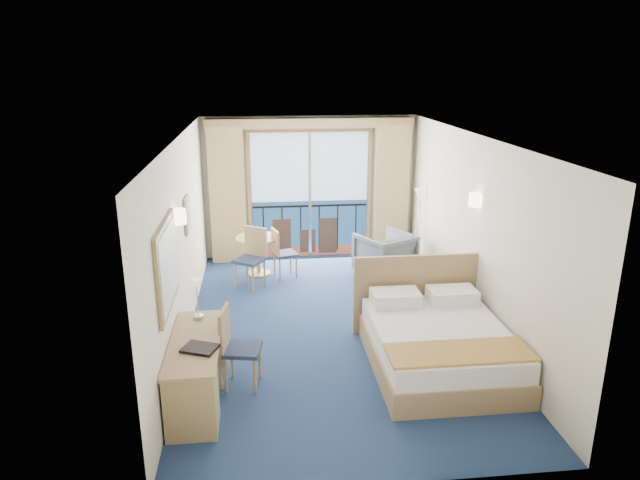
{
  "coord_description": "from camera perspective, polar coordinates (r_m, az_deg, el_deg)",
  "views": [
    {
      "loc": [
        -0.98,
        -7.39,
        3.61
      ],
      "look_at": [
        -0.14,
        0.2,
        1.25
      ],
      "focal_mm": 32.0,
      "sensor_mm": 36.0,
      "label": 1
    }
  ],
  "objects": [
    {
      "name": "round_table",
      "position": [
        10.14,
        -6.23,
        -0.6
      ],
      "size": [
        0.77,
        0.77,
        0.69
      ],
      "color": "#9F8056",
      "rests_on": "ground"
    },
    {
      "name": "pelmet",
      "position": [
        10.58,
        -1.0,
        11.62
      ],
      "size": [
        3.8,
        0.25,
        0.18
      ],
      "primitive_type": "cube",
      "color": "#9F8056",
      "rests_on": "room_walls"
    },
    {
      "name": "bed",
      "position": [
        7.31,
        11.64,
        -9.97
      ],
      "size": [
        1.78,
        2.12,
        1.12
      ],
      "color": "#9F8056",
      "rests_on": "ground"
    },
    {
      "name": "room_walls",
      "position": [
        7.67,
        1.2,
        3.39
      ],
      "size": [
        4.04,
        6.54,
        2.72
      ],
      "color": "silver",
      "rests_on": "ground"
    },
    {
      "name": "wall_print",
      "position": [
        8.15,
        -13.12,
        2.48
      ],
      "size": [
        0.04,
        0.42,
        0.52
      ],
      "color": "#9F8056",
      "rests_on": "room_walls"
    },
    {
      "name": "balcony_door",
      "position": [
        10.93,
        -1.06,
        4.15
      ],
      "size": [
        2.36,
        0.03,
        2.52
      ],
      "color": "navy",
      "rests_on": "room_walls"
    },
    {
      "name": "sconce_left",
      "position": [
        7.08,
        -13.93,
        2.3
      ],
      "size": [
        0.18,
        0.18,
        0.18
      ],
      "primitive_type": "cylinder",
      "color": "#FFEAB2",
      "rests_on": "room_walls"
    },
    {
      "name": "desk_lamp",
      "position": [
        6.8,
        -12.23,
        -4.95
      ],
      "size": [
        0.13,
        0.13,
        0.47
      ],
      "color": "silver",
      "rests_on": "desk"
    },
    {
      "name": "curtain_left",
      "position": [
        10.73,
        -9.25,
        4.41
      ],
      "size": [
        0.65,
        0.22,
        2.55
      ],
      "primitive_type": "cube",
      "color": "tan",
      "rests_on": "room_walls"
    },
    {
      "name": "table_chair_a",
      "position": [
        9.98,
        -3.93,
        -1.03
      ],
      "size": [
        0.47,
        0.47,
        0.88
      ],
      "rotation": [
        0.0,
        0.0,
        1.85
      ],
      "color": "#212D4E",
      "rests_on": "ground"
    },
    {
      "name": "folder",
      "position": [
        6.21,
        -11.93,
        -10.55
      ],
      "size": [
        0.42,
        0.38,
        0.03
      ],
      "primitive_type": "cube",
      "rotation": [
        0.0,
        0.0,
        -0.4
      ],
      "color": "black",
      "rests_on": "desk"
    },
    {
      "name": "floor_lamp",
      "position": [
        10.4,
        9.85,
        3.12
      ],
      "size": [
        0.21,
        0.21,
        1.48
      ],
      "color": "silver",
      "rests_on": "ground"
    },
    {
      "name": "table_chair_b",
      "position": [
        9.59,
        -6.79,
        -1.39
      ],
      "size": [
        0.61,
        0.61,
        1.01
      ],
      "rotation": [
        0.0,
        0.0,
        -0.59
      ],
      "color": "#212D4E",
      "rests_on": "ground"
    },
    {
      "name": "floor",
      "position": [
        8.28,
        1.12,
        -8.64
      ],
      "size": [
        6.5,
        6.5,
        0.0
      ],
      "primitive_type": "plane",
      "color": "navy",
      "rests_on": "ground"
    },
    {
      "name": "nightstand",
      "position": [
        8.74,
        12.58,
        -5.65
      ],
      "size": [
        0.42,
        0.4,
        0.55
      ],
      "primitive_type": "cube",
      "color": "#A48A57",
      "rests_on": "ground"
    },
    {
      "name": "sconce_right",
      "position": [
        8.0,
        15.29,
        3.89
      ],
      "size": [
        0.18,
        0.18,
        0.18
      ],
      "primitive_type": "cylinder",
      "color": "#FFEAB2",
      "rests_on": "room_walls"
    },
    {
      "name": "phone",
      "position": [
        8.59,
        12.52,
        -3.75
      ],
      "size": [
        0.22,
        0.19,
        0.09
      ],
      "primitive_type": "cube",
      "rotation": [
        0.0,
        0.0,
        -0.17
      ],
      "color": "white",
      "rests_on": "nightstand"
    },
    {
      "name": "armchair",
      "position": [
        10.11,
        6.48,
        -1.45
      ],
      "size": [
        1.15,
        1.16,
        0.79
      ],
      "primitive_type": "imported",
      "rotation": [
        0.0,
        0.0,
        3.62
      ],
      "color": "#4B535C",
      "rests_on": "ground"
    },
    {
      "name": "desk_chair",
      "position": [
        6.72,
        -8.52,
        -10.14
      ],
      "size": [
        0.49,
        0.48,
        0.96
      ],
      "rotation": [
        0.0,
        0.0,
        1.39
      ],
      "color": "#212D4E",
      "rests_on": "ground"
    },
    {
      "name": "mirror",
      "position": [
        6.31,
        -15.01,
        -2.44
      ],
      "size": [
        0.05,
        1.25,
        0.95
      ],
      "color": "#9F8056",
      "rests_on": "room_walls"
    },
    {
      "name": "curtain_right",
      "position": [
        11.01,
        7.13,
        4.83
      ],
      "size": [
        0.65,
        0.22,
        2.55
      ],
      "primitive_type": "cube",
      "color": "tan",
      "rests_on": "room_walls"
    },
    {
      "name": "desk",
      "position": [
        6.22,
        -12.62,
        -14.25
      ],
      "size": [
        0.54,
        1.57,
        0.74
      ],
      "color": "#9F8056",
      "rests_on": "ground"
    }
  ]
}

